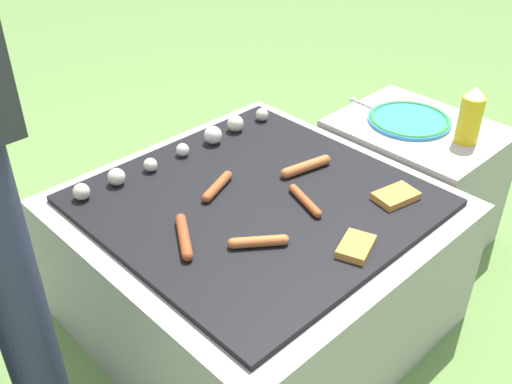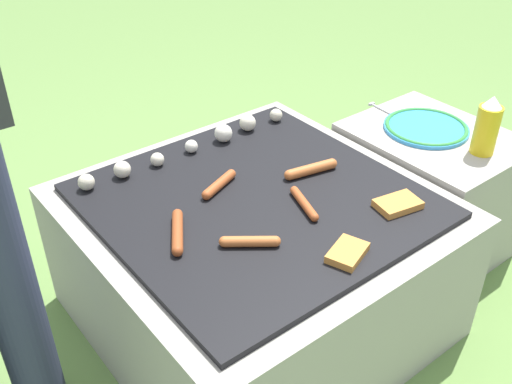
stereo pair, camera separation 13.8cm
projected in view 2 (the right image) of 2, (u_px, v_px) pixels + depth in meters
ground_plane at (256, 315)px, 1.90m from camera, size 14.00×14.00×0.00m
grill at (256, 261)px, 1.78m from camera, size 0.94×0.94×0.45m
side_ledge at (425, 191)px, 2.08m from camera, size 0.43×0.53×0.45m
sausage_front_right at (219, 184)px, 1.69m from camera, size 0.15×0.07×0.03m
sausage_mid_right at (304, 203)px, 1.61m from camera, size 0.07×0.15×0.02m
sausage_front_center at (177, 232)px, 1.50m from camera, size 0.11×0.16×0.03m
sausage_back_right at (311, 169)px, 1.75m from camera, size 0.17×0.06×0.03m
sausage_front_left at (250, 241)px, 1.47m from camera, size 0.13×0.10×0.03m
bread_slice_left at (347, 253)px, 1.44m from camera, size 0.12×0.10×0.02m
bread_slice_center at (398, 204)px, 1.61m from camera, size 0.13×0.10×0.02m
mushroom_row at (195, 143)px, 1.86m from camera, size 0.73×0.07×0.06m
plate_colorful at (426, 127)px, 1.98m from camera, size 0.28×0.28×0.02m
condiment_bottle at (487, 127)px, 1.81m from camera, size 0.07×0.07×0.19m
fork_utensil at (388, 112)px, 2.08m from camera, size 0.03×0.20×0.01m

